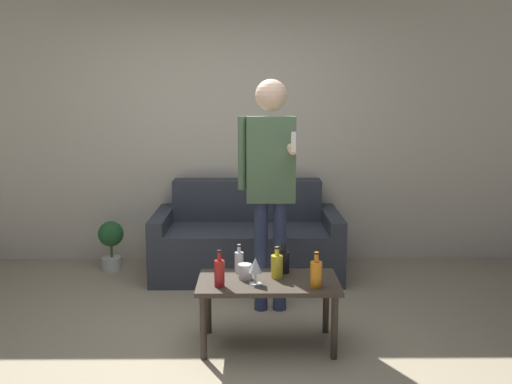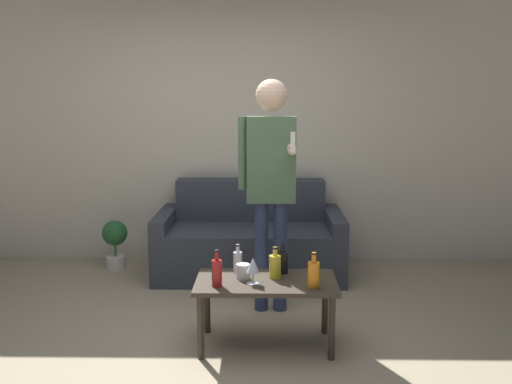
% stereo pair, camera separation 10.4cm
% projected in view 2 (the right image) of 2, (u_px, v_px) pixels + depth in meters
% --- Properties ---
extents(ground_plane, '(16.00, 16.00, 0.00)m').
position_uv_depth(ground_plane, '(208.00, 354.00, 3.69)').
color(ground_plane, tan).
extents(wall_back, '(8.00, 0.06, 2.70)m').
position_uv_depth(wall_back, '(228.00, 126.00, 5.64)').
color(wall_back, beige).
rests_on(wall_back, ground_plane).
extents(couch, '(1.71, 0.90, 0.85)m').
position_uv_depth(couch, '(250.00, 241.00, 5.34)').
color(couch, '#383D47').
rests_on(couch, ground_plane).
extents(coffee_table, '(0.93, 0.51, 0.45)m').
position_uv_depth(coffee_table, '(266.00, 289.00, 3.76)').
color(coffee_table, '#3D3328').
rests_on(coffee_table, ground_plane).
extents(bottle_orange, '(0.08, 0.08, 0.21)m').
position_uv_depth(bottle_orange, '(275.00, 266.00, 3.78)').
color(bottle_orange, yellow).
rests_on(bottle_orange, coffee_table).
extents(bottle_green, '(0.08, 0.08, 0.20)m').
position_uv_depth(bottle_green, '(282.00, 261.00, 3.89)').
color(bottle_green, black).
rests_on(bottle_green, coffee_table).
extents(bottle_dark, '(0.06, 0.06, 0.20)m').
position_uv_depth(bottle_dark, '(238.00, 261.00, 3.91)').
color(bottle_dark, silver).
rests_on(bottle_dark, coffee_table).
extents(bottle_yellow, '(0.07, 0.07, 0.24)m').
position_uv_depth(bottle_yellow, '(217.00, 272.00, 3.62)').
color(bottle_yellow, '#B21E1E').
rests_on(bottle_yellow, coffee_table).
extents(bottle_red, '(0.08, 0.08, 0.23)m').
position_uv_depth(bottle_red, '(314.00, 274.00, 3.59)').
color(bottle_red, orange).
rests_on(bottle_red, coffee_table).
extents(wine_glass_near, '(0.08, 0.08, 0.18)m').
position_uv_depth(wine_glass_near, '(253.00, 266.00, 3.66)').
color(wine_glass_near, silver).
rests_on(wine_glass_near, coffee_table).
extents(cup_on_table, '(0.09, 0.09, 0.10)m').
position_uv_depth(cup_on_table, '(243.00, 271.00, 3.78)').
color(cup_on_table, white).
rests_on(cup_on_table, coffee_table).
extents(person_standing_front, '(0.43, 0.44, 1.77)m').
position_uv_depth(person_standing_front, '(271.00, 172.00, 4.27)').
color(person_standing_front, navy).
rests_on(person_standing_front, ground_plane).
extents(potted_plant, '(0.24, 0.24, 0.48)m').
position_uv_depth(potted_plant, '(115.00, 240.00, 5.44)').
color(potted_plant, silver).
rests_on(potted_plant, ground_plane).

